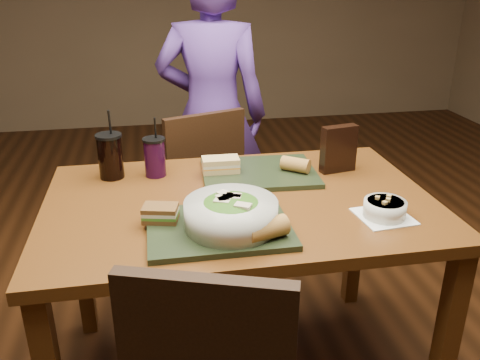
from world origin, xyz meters
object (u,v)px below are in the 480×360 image
Objects in this scene: salad_bowl at (231,212)px; dining_table at (240,223)px; chair_far at (204,188)px; chip_bag at (339,149)px; soup_bowl at (385,208)px; cup_cola at (110,156)px; tray_near at (219,228)px; diner at (212,115)px; cup_berry at (155,157)px; baguette_far at (296,165)px; tray_far at (259,173)px; baguette_near at (266,229)px; sandwich_far at (221,165)px; sandwich_near at (160,213)px.

dining_table is at bearing 73.08° from salad_bowl.
chair_far is 0.77m from chip_bag.
chair_far is at bearing 120.88° from chip_bag.
cup_cola is (-0.85, 0.49, 0.05)m from soup_bowl.
chair_far is at bearing 86.54° from tray_near.
soup_bowl is (0.47, -0.91, 0.29)m from chair_far.
diner is 6.86× the size of cup_berry.
dining_table is 0.41m from cup_berry.
cup_cola reaches higher than chip_bag.
salad_bowl is 0.62m from cup_cola.
baguette_far is at bearing 34.97° from dining_table.
baguette_near reaches higher than tray_far.
sandwich_far is at bearing 98.74° from diner.
sandwich_far is at bearing 170.33° from baguette_far.
tray_far is at bearing -72.85° from chair_far.
baguette_far is at bearing 51.63° from salad_bowl.
cup_berry is at bearing 162.61° from chip_bag.
salad_bowl is 0.49m from soup_bowl.
sandwich_far is 0.45m from chip_bag.
chip_bag reaches higher than baguette_near.
baguette_far is (0.22, 0.48, -0.00)m from baguette_near.
salad_bowl reaches higher than soup_bowl.
chip_bag reaches higher than tray_far.
diner reaches higher than baguette_near.
salad_bowl is (-0.07, -0.22, 0.15)m from dining_table.
baguette_near is 0.54× the size of cup_berry.
baguette_far is (0.27, -0.05, -0.00)m from sandwich_far.
baguette_near reaches higher than sandwich_far.
baguette_near is at bearing -84.28° from sandwich_far.
cup_cola is 0.16m from cup_berry.
chair_far is 7.25× the size of baguette_near.
tray_near is 0.52m from soup_bowl.
chair_far is at bearing 107.15° from tray_far.
cup_berry is (-0.24, 0.05, 0.03)m from sandwich_far.
sandwich_near is at bearing 174.44° from soup_bowl.
sandwich_far is 1.13× the size of baguette_near.
diner is 0.88m from chip_bag.
diner reaches higher than chip_bag.
soup_bowl reaches higher than tray_near.
sandwich_far is 1.30× the size of baguette_far.
tray_far is 3.44× the size of baguette_near.
dining_table is 0.98m from diner.
salad_bowl reaches higher than baguette_far.
sandwich_far is (-0.03, 0.22, 0.14)m from dining_table.
tray_near is at bearing -93.46° from chair_far.
tray_near is 0.46m from tray_far.
cup_cola is (-0.43, 0.28, 0.18)m from dining_table.
salad_bowl is at bearing -106.92° from dining_table.
tray_far is 1.63× the size of cup_cola.
baguette_near reaches higher than dining_table.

